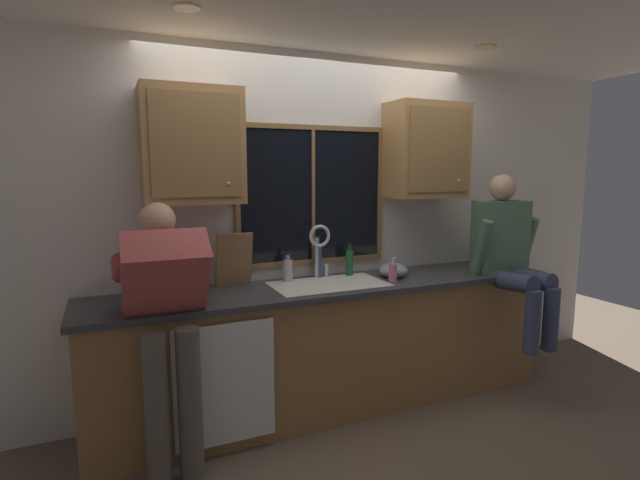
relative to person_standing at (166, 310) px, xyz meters
The scene contains 25 objects.
back_wall 1.38m from the person_standing, 29.32° to the left, with size 5.71×0.12×2.55m, color silver.
ceiling_downlight_left 1.60m from the person_standing, ahead, with size 0.14×0.14×0.01m, color #FFEAB2.
ceiling_downlight_right 2.69m from the person_standing, ahead, with size 0.14×0.14×0.01m, color #FFEAB2.
window_glass 1.40m from the person_standing, 27.56° to the left, with size 1.10×0.02×0.95m, color black.
window_frame_top 1.66m from the person_standing, 27.16° to the left, with size 1.17×0.02×0.04m, color brown.
window_frame_bottom 1.27m from the person_standing, 27.16° to the left, with size 1.17×0.02×0.04m, color brown.
window_frame_left 0.99m from the person_standing, 45.92° to the left, with size 0.04×0.02×0.95m, color brown.
window_frame_right 1.88m from the person_standing, 18.85° to the left, with size 0.04×0.02×0.95m, color brown.
window_mullion_center 1.39m from the person_standing, 27.08° to the left, with size 0.02×0.02×0.95m, color brown.
lower_cabinet_run 1.31m from the person_standing, 14.70° to the left, with size 3.31×0.58×0.88m, color olive.
countertop 1.21m from the person_standing, 13.77° to the left, with size 3.37×0.62×0.04m, color #38383D.
dishwasher_front 0.58m from the person_standing, ahead, with size 0.60×0.02×0.74m, color white.
upper_cabinet_left 1.04m from the person_standing, 60.45° to the left, with size 0.61×0.36×0.72m.
upper_cabinet_right 2.25m from the person_standing, 11.98° to the left, with size 0.61×0.36×0.72m.
sink 1.17m from the person_standing, 14.74° to the left, with size 0.80×0.46×0.21m.
faucet 1.25m from the person_standing, 22.78° to the left, with size 0.18×0.09×0.40m.
person_standing is the anchor object (origin of this frame).
person_sitting_on_counter 2.52m from the person_standing, ahead, with size 0.54×0.63×1.26m.
knife_block 0.51m from the person_standing, 58.95° to the left, with size 0.12×0.18×0.32m.
cutting_board 0.74m from the person_standing, 44.90° to the left, with size 0.25×0.02×0.38m, color #997047.
mixing_bowl 1.70m from the person_standing, 10.62° to the left, with size 0.22×0.22×0.11m, color #8C99A8.
soap_dispenser 1.59m from the person_standing, ahead, with size 0.06×0.07×0.18m.
bottle_green_glass 1.27m from the person_standing, 24.77° to the left, with size 0.05×0.05×0.31m.
bottle_tall_clear 1.01m from the person_standing, 28.48° to the left, with size 0.07×0.07×0.21m.
bottle_amber_small 1.47m from the person_standing, 19.40° to the left, with size 0.06×0.06×0.25m.
Camera 1 is at (-1.43, -3.29, 1.71)m, focal length 27.02 mm.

